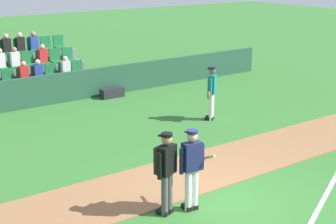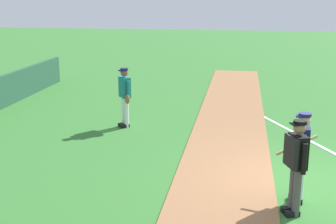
{
  "view_description": "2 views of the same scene",
  "coord_description": "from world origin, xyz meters",
  "px_view_note": "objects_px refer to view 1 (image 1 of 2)",
  "views": [
    {
      "loc": [
        -6.74,
        -7.24,
        5.01
      ],
      "look_at": [
        0.45,
        2.85,
        1.27
      ],
      "focal_mm": 53.98,
      "sensor_mm": 36.0,
      "label": 1
    },
    {
      "loc": [
        -9.11,
        1.4,
        3.89
      ],
      "look_at": [
        0.71,
        3.01,
        1.26
      ],
      "focal_mm": 48.66,
      "sensor_mm": 36.0,
      "label": 2
    }
  ],
  "objects_px": {
    "batter_navy_jersey": "(192,167)",
    "umpire_home_plate": "(166,169)",
    "equipment_bag": "(112,93)",
    "runner_teal_jersey": "(212,91)"
  },
  "relations": [
    {
      "from": "umpire_home_plate",
      "to": "batter_navy_jersey",
      "type": "bearing_deg",
      "value": -16.7
    },
    {
      "from": "umpire_home_plate",
      "to": "runner_teal_jersey",
      "type": "xyz_separation_m",
      "value": [
        4.89,
        4.37,
        -0.04
      ]
    },
    {
      "from": "batter_navy_jersey",
      "to": "umpire_home_plate",
      "type": "xyz_separation_m",
      "value": [
        -0.53,
        0.16,
        0.03
      ]
    },
    {
      "from": "umpire_home_plate",
      "to": "runner_teal_jersey",
      "type": "distance_m",
      "value": 6.56
    },
    {
      "from": "umpire_home_plate",
      "to": "equipment_bag",
      "type": "height_order",
      "value": "umpire_home_plate"
    },
    {
      "from": "runner_teal_jersey",
      "to": "batter_navy_jersey",
      "type": "bearing_deg",
      "value": -133.88
    },
    {
      "from": "batter_navy_jersey",
      "to": "runner_teal_jersey",
      "type": "height_order",
      "value": "same"
    },
    {
      "from": "equipment_bag",
      "to": "umpire_home_plate",
      "type": "bearing_deg",
      "value": -112.76
    },
    {
      "from": "batter_navy_jersey",
      "to": "umpire_home_plate",
      "type": "bearing_deg",
      "value": 163.3
    },
    {
      "from": "runner_teal_jersey",
      "to": "equipment_bag",
      "type": "xyz_separation_m",
      "value": [
        -1.24,
        4.34,
        -0.78
      ]
    }
  ]
}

